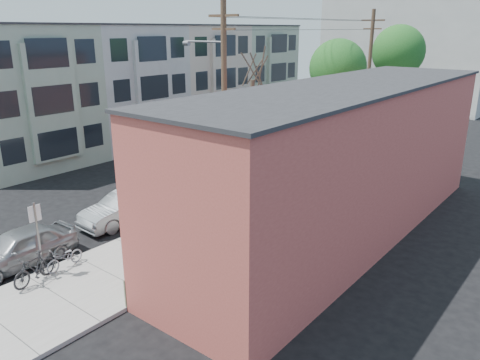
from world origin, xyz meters
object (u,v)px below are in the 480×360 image
Objects in this scene: tree_bare at (252,138)px; patron_grey at (202,225)px; patio_chair_a at (190,254)px; car_1 at (126,207)px; parking_meter_far at (273,164)px; tree_leafy_mid at (338,68)px; bus at (331,112)px; patron_green at (160,262)px; car_0 at (19,248)px; parking_meter_near at (157,208)px; car_3 at (296,148)px; cyclist at (152,230)px; parked_bike_a at (34,268)px; utility_pole_near at (223,100)px; sign_post at (37,232)px; car_2 at (237,167)px; patio_chair_b at (172,260)px; tree_leafy_far at (398,52)px; parked_bike_b at (65,258)px.

tree_bare reaches higher than patron_grey.
car_1 is (-5.52, 1.32, 0.15)m from patio_chair_a.
parking_meter_far is at bearing 100.87° from tree_bare.
tree_bare is 9.87m from tree_leafy_mid.
bus is (-7.85, 25.61, 0.45)m from patron_grey.
car_0 is (-5.40, -2.35, -0.20)m from patron_green.
patron_grey reaches higher than parking_meter_near.
parking_meter_near is 0.21× the size of car_3.
cyclist is 4.55m from parked_bike_a.
patron_grey is 7.11m from car_0.
utility_pole_near is 7.09m from patron_grey.
car_1 is (-4.75, -0.21, -0.32)m from patron_grey.
patio_chair_a is (3.71, 3.93, -1.24)m from sign_post.
car_2 is at bearing -86.89° from cyclist.
cyclist is 5.06m from car_0.
sign_post is 0.28× the size of utility_pole_near.
patio_chair_b is at bearing -35.10° from parking_meter_near.
car_1 is (-2.26, -26.83, -6.21)m from tree_leafy_far.
parked_bike_b is at bearing 82.38° from parked_bike_a.
tree_bare is (0.45, 12.09, 1.37)m from sign_post.
parked_bike_a is (0.30, -10.72, -4.71)m from utility_pole_near.
cyclist is at bearing -84.20° from car_3.
car_0 is at bearing -156.18° from patio_chair_a.
patron_green is 0.27× the size of car_3.
parking_meter_near is at bearing -87.49° from patron_grey.
tree_leafy_far is at bearing 89.20° from sign_post.
parking_meter_near is 6.19m from parked_bike_a.
bus is (-5.13, 30.28, 0.95)m from parked_bike_b.
utility_pole_near reaches higher than parking_meter_near.
bus reaches higher than parked_bike_b.
parked_bike_a is at bearing -13.91° from car_0.
patio_chair_b is 0.52× the size of cyclist.
car_1 is (-1.85, -5.00, -4.67)m from utility_pole_near.
bus is at bearing 86.29° from parked_bike_a.
cyclist is at bearing 59.20° from parked_bike_b.
sign_post is 3.18× the size of patio_chair_a.
patio_chair_b is 0.18× the size of car_2.
patron_green is (3.40, -29.77, -6.00)m from tree_leafy_far.
car_2 is (-1.90, -1.15, -0.26)m from parking_meter_far.
sign_post is at bearing -146.60° from patio_chair_a.
parked_bike_b is at bearing -78.68° from bus.
car_1 is at bearing -96.51° from car_3.
parking_meter_near is 6.79m from tree_bare.
cyclist is (1.17, -28.19, -5.95)m from tree_leafy_far.
car_2 is at bearing -148.91° from parking_meter_far.
parked_bike_b is at bearing 48.66° from cyclist.
car_3 is at bearing -71.71° from bus.
car_2 is at bearing -107.74° from tree_leafy_mid.
car_0 is at bearing -87.31° from car_2.
patio_chair_b is 0.56× the size of parked_bike_b.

